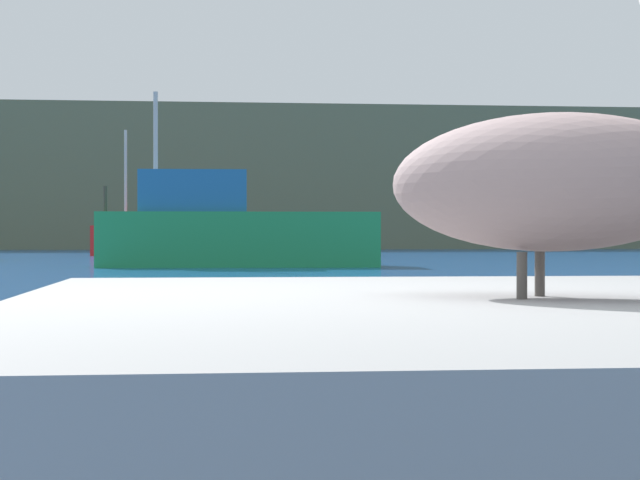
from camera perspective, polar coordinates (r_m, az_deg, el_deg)
name	(u,v)px	position (r m, az deg, el deg)	size (l,w,h in m)	color
hillside_backdrop	(208,180)	(67.64, -5.86, 3.10)	(140.00, 10.86, 8.35)	#5B664C
pier_dock	(547,422)	(3.23, 11.73, -9.25)	(3.06, 3.18, 0.71)	#989898
pelican	(553,176)	(3.18, 12.03, 3.27)	(1.19, 0.93, 0.91)	gray
fishing_boat_green	(231,231)	(29.72, -4.68, 0.49)	(7.55, 2.49, 4.73)	#1E8C4C
fishing_boat_red	(177,235)	(45.30, -7.46, 0.27)	(6.67, 1.98, 5.15)	red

